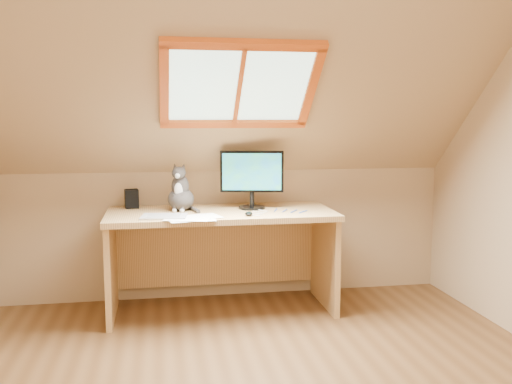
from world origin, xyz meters
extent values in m
cube|color=tan|center=(0.00, -1.75, 1.20)|extent=(3.50, 0.02, 2.40)
cube|color=tan|center=(0.00, 1.75, 0.50)|extent=(3.50, 0.02, 1.00)
cube|color=tan|center=(0.00, 0.97, 1.70)|extent=(3.50, 1.56, 1.41)
cube|color=#B2E0CC|center=(0.00, 1.05, 1.63)|extent=(0.90, 0.53, 0.48)
cube|color=#BF4911|center=(0.00, 1.05, 1.63)|extent=(1.02, 0.64, 0.59)
cube|color=tan|center=(-0.09, 1.38, 0.72)|extent=(1.63, 0.71, 0.04)
cube|color=tan|center=(-0.87, 1.38, 0.35)|extent=(0.04, 0.64, 0.70)
cube|color=tan|center=(0.70, 1.38, 0.35)|extent=(0.04, 0.64, 0.70)
cube|color=tan|center=(-0.09, 1.71, 0.35)|extent=(1.53, 0.03, 0.49)
cylinder|color=black|center=(0.15, 1.45, 0.75)|extent=(0.20, 0.20, 0.02)
cylinder|color=black|center=(0.15, 1.45, 0.82)|extent=(0.03, 0.03, 0.11)
cube|color=black|center=(0.15, 1.45, 1.02)|extent=(0.46, 0.12, 0.30)
cube|color=#133AB3|center=(0.15, 1.42, 1.02)|extent=(0.42, 0.09, 0.27)
ellipsoid|color=#393432|center=(-0.37, 1.46, 0.83)|extent=(0.24, 0.27, 0.16)
ellipsoid|color=#393432|center=(-0.37, 1.45, 0.92)|extent=(0.15, 0.15, 0.18)
ellipsoid|color=silver|center=(-0.39, 1.40, 0.90)|extent=(0.07, 0.05, 0.10)
ellipsoid|color=#393432|center=(-0.39, 1.41, 1.02)|extent=(0.12, 0.11, 0.09)
sphere|color=silver|center=(-0.40, 1.37, 1.01)|extent=(0.04, 0.04, 0.04)
cone|color=#393432|center=(-0.41, 1.44, 1.07)|extent=(0.05, 0.06, 0.06)
cone|color=#393432|center=(-0.35, 1.42, 1.07)|extent=(0.06, 0.05, 0.06)
cube|color=black|center=(-0.73, 1.63, 0.81)|extent=(0.11, 0.11, 0.14)
cube|color=#B2B2B7|center=(-0.50, 1.18, 0.75)|extent=(0.33, 0.26, 0.01)
ellipsoid|color=black|center=(0.08, 1.15, 0.76)|extent=(0.07, 0.10, 0.03)
cube|color=white|center=(-0.27, 1.12, 0.75)|extent=(0.33, 0.27, 0.00)
cube|color=white|center=(-0.27, 1.12, 0.75)|extent=(0.32, 0.24, 0.00)
cube|color=white|center=(-0.27, 1.12, 0.75)|extent=(0.35, 0.30, 0.00)
cube|color=white|center=(-0.27, 1.12, 0.75)|extent=(0.34, 0.28, 0.00)
camera|label=1|loc=(-0.53, -2.67, 1.42)|focal=40.00mm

